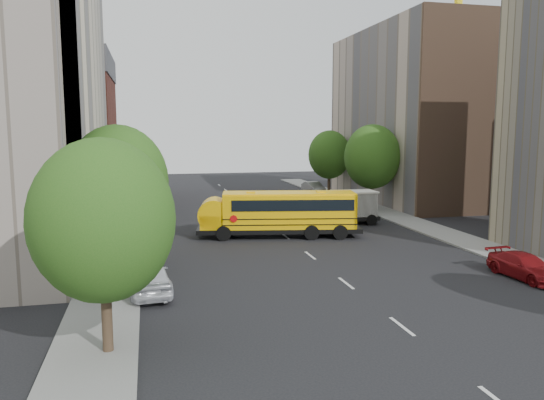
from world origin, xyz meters
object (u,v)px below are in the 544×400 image
object	(u,v)px
street_tree_1	(118,182)
school_bus	(278,211)
street_tree_4	(372,157)
parked_car_0	(149,277)
safari_truck	(340,207)
parked_car_2	(148,203)
street_tree_5	(329,155)
street_tree_0	(103,221)
parked_car_5	(313,188)
parked_car_4	(356,205)
parked_car_1	(148,217)
parked_car_3	(525,266)
street_tree_2	(129,163)

from	to	relation	value
street_tree_1	school_bus	bearing A→B (deg)	37.57
street_tree_4	parked_car_0	xyz separation A→B (m)	(-20.60, -21.43, -4.27)
safari_truck	parked_car_2	distance (m)	18.54
street_tree_5	parked_car_0	bearing A→B (deg)	-121.64
street_tree_0	parked_car_5	xyz separation A→B (m)	(20.60, 41.54, -3.92)
parked_car_2	parked_car_4	bearing A→B (deg)	161.78
street_tree_4	street_tree_5	distance (m)	12.01
street_tree_1	parked_car_1	xyz separation A→B (m)	(1.40, 14.09, -4.17)
parked_car_3	street_tree_0	bearing A→B (deg)	-171.49
street_tree_2	street_tree_4	xyz separation A→B (m)	(22.00, 0.00, 0.25)
street_tree_0	parked_car_1	xyz separation A→B (m)	(1.40, 24.09, -3.86)
street_tree_2	street_tree_0	bearing A→B (deg)	-90.00
street_tree_5	parked_car_0	world-z (taller)	street_tree_5
street_tree_2	parked_car_1	distance (m)	5.79
street_tree_0	street_tree_4	world-z (taller)	street_tree_4
parked_car_1	safari_truck	bearing A→B (deg)	166.08
street_tree_0	parked_car_3	xyz separation A→B (m)	(20.29, 4.72, -4.01)
parked_car_1	street_tree_1	bearing A→B (deg)	79.45
street_tree_5	parked_car_2	xyz separation A→B (m)	(-20.60, -7.56, -3.98)
street_tree_5	parked_car_1	distance (m)	26.32
street_tree_0	parked_car_4	size ratio (longest dim) A/B	1.57
street_tree_5	street_tree_4	bearing A→B (deg)	-90.00
street_tree_4	parked_car_3	xyz separation A→B (m)	(-1.71, -23.28, -4.44)
street_tree_2	parked_car_3	world-z (taller)	street_tree_2
safari_truck	parked_car_4	xyz separation A→B (m)	(3.31, 4.65, -0.62)
street_tree_2	safari_truck	distance (m)	17.98
street_tree_5	parked_car_3	xyz separation A→B (m)	(-1.71, -35.28, -4.07)
street_tree_4	parked_car_4	distance (m)	5.08
street_tree_1	school_bus	xyz separation A→B (m)	(10.42, 8.01, -3.12)
street_tree_0	safari_truck	size ratio (longest dim) A/B	1.17
street_tree_5	parked_car_2	bearing A→B (deg)	-159.84
street_tree_4	parked_car_1	xyz separation A→B (m)	(-20.60, -3.91, -4.29)
street_tree_4	street_tree_2	bearing A→B (deg)	180.00
street_tree_5	parked_car_4	xyz separation A→B (m)	(-2.20, -13.66, -3.90)
street_tree_0	parked_car_3	size ratio (longest dim) A/B	1.69
street_tree_2	street_tree_4	world-z (taller)	street_tree_4
street_tree_4	safari_truck	bearing A→B (deg)	-131.13
street_tree_2	parked_car_3	xyz separation A→B (m)	(20.29, -23.28, -4.19)
safari_truck	parked_car_5	world-z (taller)	safari_truck
street_tree_4	parked_car_3	world-z (taller)	street_tree_4
street_tree_5	parked_car_3	world-z (taller)	street_tree_5
street_tree_4	street_tree_5	size ratio (longest dim) A/B	1.08
safari_truck	parked_car_4	world-z (taller)	safari_truck
school_bus	parked_car_4	size ratio (longest dim) A/B	2.53
safari_truck	parked_car_0	xyz separation A→B (m)	(-15.09, -15.12, -0.62)
parked_car_2	parked_car_1	bearing A→B (deg)	90.12
parked_car_0	parked_car_5	size ratio (longest dim) A/B	1.08
street_tree_0	street_tree_5	bearing A→B (deg)	61.19
parked_car_0	parked_car_3	world-z (taller)	parked_car_0
street_tree_0	parked_car_0	size ratio (longest dim) A/B	1.57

